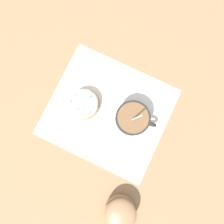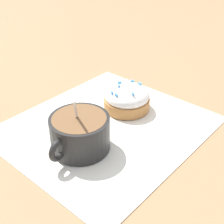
# 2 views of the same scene
# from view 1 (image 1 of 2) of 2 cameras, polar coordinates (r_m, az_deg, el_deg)

# --- Properties ---
(ground_plane) EXTENTS (3.00, 3.00, 0.00)m
(ground_plane) POSITION_cam_1_polar(r_m,az_deg,el_deg) (0.64, -1.06, 0.04)
(ground_plane) COLOR #93704C
(paper_napkin) EXTENTS (0.35, 0.31, 0.00)m
(paper_napkin) POSITION_cam_1_polar(r_m,az_deg,el_deg) (0.64, -1.06, 0.05)
(paper_napkin) COLOR white
(paper_napkin) RESTS_ON ground_plane
(coffee_cup) EXTENTS (0.12, 0.09, 0.10)m
(coffee_cup) POSITION_cam_1_polar(r_m,az_deg,el_deg) (0.60, 5.44, -1.75)
(coffee_cup) COLOR black
(coffee_cup) RESTS_ON paper_napkin
(frosted_pastry) EXTENTS (0.09, 0.09, 0.05)m
(frosted_pastry) POSITION_cam_1_polar(r_m,az_deg,el_deg) (0.62, -7.42, 2.12)
(frosted_pastry) COLOR #B2753D
(frosted_pastry) RESTS_ON paper_napkin
(sugar_bowl) EXTENTS (0.08, 0.08, 0.06)m
(sugar_bowl) POSITION_cam_1_polar(r_m,az_deg,el_deg) (0.63, 2.22, -24.77)
(sugar_bowl) COLOR #99704C
(sugar_bowl) RESTS_ON ground_plane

